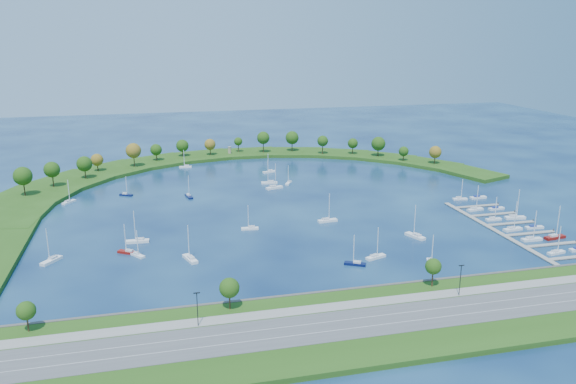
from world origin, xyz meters
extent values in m
plane|color=#07153E|center=(0.00, 0.00, 0.00)|extent=(700.00, 700.00, 0.00)
cube|color=#274C14|center=(0.00, -124.00, 0.80)|extent=(420.00, 42.00, 1.60)
cube|color=#474442|center=(0.00, -102.50, 0.90)|extent=(420.00, 1.20, 1.80)
cube|color=#515154|center=(0.00, -124.00, 1.66)|extent=(420.00, 16.00, 0.12)
cube|color=gray|center=(0.00, -113.00, 1.66)|extent=(420.00, 5.00, 0.12)
cube|color=silver|center=(0.00, -126.50, 1.73)|extent=(420.00, 0.15, 0.02)
cube|color=silver|center=(0.00, -121.50, 1.73)|extent=(420.00, 0.15, 0.02)
cylinder|color=#382314|center=(-95.00, -107.00, 4.05)|extent=(0.56, 0.56, 4.90)
sphere|color=#194C13|center=(-95.00, -107.00, 7.54)|extent=(5.20, 5.20, 5.20)
cylinder|color=#382314|center=(-40.00, -107.00, 4.22)|extent=(0.56, 0.56, 5.25)
sphere|color=#194C13|center=(-40.00, -107.00, 8.05)|extent=(6.00, 6.00, 6.00)
cylinder|color=#382314|center=(25.00, -107.00, 4.40)|extent=(0.56, 0.56, 5.60)
sphere|color=#194C13|center=(25.00, -107.00, 8.24)|extent=(5.20, 5.20, 5.20)
cylinder|color=black|center=(-50.00, -115.00, 6.60)|extent=(0.24, 0.24, 10.00)
cylinder|color=black|center=(30.00, -115.00, 6.60)|extent=(0.24, 0.24, 10.00)
cube|color=#274C14|center=(-126.75, 7.81, 1.00)|extent=(43.73, 48.72, 2.00)
cube|color=#274C14|center=(-118.83, 37.57, 1.00)|extent=(50.23, 54.30, 2.00)
cube|color=#274C14|center=(-104.03, 64.58, 1.00)|extent=(54.07, 56.09, 2.00)
cube|color=#274C14|center=(-83.21, 87.27, 1.00)|extent=(55.20, 54.07, 2.00)
cube|color=#274C14|center=(-57.57, 104.32, 1.00)|extent=(53.65, 48.47, 2.00)
cube|color=#274C14|center=(-28.60, 114.76, 1.00)|extent=(49.62, 39.75, 2.00)
cube|color=#274C14|center=(2.03, 117.98, 1.00)|extent=(44.32, 29.96, 2.00)
cube|color=#274C14|center=(32.54, 113.79, 1.00)|extent=(49.49, 38.05, 2.00)
cube|color=#274C14|center=(61.17, 102.44, 1.00)|extent=(51.13, 44.12, 2.00)
cube|color=#274C14|center=(86.25, 84.58, 1.00)|extent=(49.19, 47.96, 2.00)
cube|color=#274C14|center=(106.34, 61.24, 1.00)|extent=(43.90, 49.49, 2.00)
cube|color=#274C14|center=(120.28, 33.78, 1.00)|extent=(35.67, 48.74, 2.00)
cylinder|color=#382314|center=(-121.78, 36.48, 6.10)|extent=(0.56, 0.56, 8.21)
sphere|color=#194C13|center=(-121.78, 36.48, 12.05)|extent=(9.19, 9.19, 9.19)
cylinder|color=#382314|center=(-110.53, 51.32, 5.81)|extent=(0.56, 0.56, 7.62)
sphere|color=#194C13|center=(-110.53, 51.32, 11.28)|extent=(8.31, 8.31, 8.31)
cylinder|color=#382314|center=(-95.92, 66.43, 5.26)|extent=(0.56, 0.56, 6.52)
sphere|color=#194C13|center=(-95.92, 66.43, 10.22)|extent=(8.50, 8.50, 8.50)
cylinder|color=#382314|center=(-90.56, 82.82, 4.65)|extent=(0.56, 0.56, 5.31)
sphere|color=brown|center=(-90.56, 82.82, 8.74)|extent=(7.17, 7.17, 7.17)
cylinder|color=#382314|center=(-69.93, 89.81, 6.01)|extent=(0.56, 0.56, 8.01)
sphere|color=brown|center=(-69.93, 89.81, 11.84)|extent=(9.13, 9.13, 9.13)
cylinder|color=#382314|center=(-56.52, 104.22, 4.74)|extent=(0.56, 0.56, 5.48)
sphere|color=#194C13|center=(-56.52, 104.22, 8.94)|extent=(7.30, 7.30, 7.30)
cylinder|color=#382314|center=(-39.56, 113.31, 4.71)|extent=(0.56, 0.56, 5.43)
sphere|color=#194C13|center=(-39.56, 113.31, 9.04)|extent=(8.08, 8.08, 8.08)
cylinder|color=#382314|center=(-21.58, 113.04, 4.81)|extent=(0.56, 0.56, 5.63)
sphere|color=brown|center=(-21.58, 113.04, 9.11)|extent=(7.41, 7.41, 7.41)
cylinder|color=#382314|center=(-1.88, 118.76, 5.06)|extent=(0.56, 0.56, 6.11)
sphere|color=#194C13|center=(-1.88, 118.76, 9.24)|extent=(5.64, 5.64, 5.64)
cylinder|color=#382314|center=(14.22, 112.61, 6.20)|extent=(0.56, 0.56, 8.40)
sphere|color=#194C13|center=(14.22, 112.61, 12.10)|extent=(8.47, 8.47, 8.47)
cylinder|color=#382314|center=(34.28, 112.88, 5.75)|extent=(0.56, 0.56, 7.50)
sphere|color=#194C13|center=(34.28, 112.88, 11.30)|extent=(8.99, 8.99, 8.99)
cylinder|color=#382314|center=(51.75, 98.85, 5.66)|extent=(0.56, 0.56, 7.32)
sphere|color=#194C13|center=(51.75, 98.85, 10.77)|extent=(7.24, 7.24, 7.24)
cylinder|color=#382314|center=(71.07, 93.56, 4.97)|extent=(0.56, 0.56, 5.93)
sphere|color=#194C13|center=(71.07, 93.56, 9.29)|extent=(6.77, 6.77, 6.77)
cylinder|color=#382314|center=(84.99, 83.29, 5.22)|extent=(0.56, 0.56, 6.45)
sphere|color=#194C13|center=(84.99, 83.29, 10.28)|extent=(9.16, 9.16, 9.16)
cylinder|color=#382314|center=(95.25, 66.52, 4.40)|extent=(0.56, 0.56, 4.80)
sphere|color=#194C13|center=(95.25, 66.52, 8.05)|extent=(6.23, 6.23, 6.23)
cylinder|color=#382314|center=(110.33, 53.84, 4.91)|extent=(0.56, 0.56, 5.81)
sphere|color=brown|center=(110.33, 53.84, 9.33)|extent=(7.62, 7.62, 7.62)
cylinder|color=gray|center=(-8.47, 114.73, 4.17)|extent=(2.20, 2.20, 4.34)
cylinder|color=gray|center=(-8.47, 114.73, 6.49)|extent=(2.60, 2.60, 0.30)
cube|color=gray|center=(78.00, -61.00, 0.35)|extent=(2.20, 82.00, 0.40)
cube|color=gray|center=(90.10, -94.00, 0.35)|extent=(22.00, 2.00, 0.40)
cube|color=gray|center=(90.10, -80.80, 0.35)|extent=(22.00, 2.00, 0.40)
cylinder|color=#382314|center=(101.00, -80.80, 0.60)|extent=(0.36, 0.36, 1.60)
cube|color=gray|center=(90.10, -67.60, 0.35)|extent=(22.00, 2.00, 0.40)
cylinder|color=#382314|center=(101.00, -67.60, 0.60)|extent=(0.36, 0.36, 1.60)
cube|color=gray|center=(90.10, -54.40, 0.35)|extent=(22.00, 2.00, 0.40)
cylinder|color=#382314|center=(101.00, -54.40, 0.60)|extent=(0.36, 0.36, 1.60)
cube|color=gray|center=(90.10, -41.20, 0.35)|extent=(22.00, 2.00, 0.40)
cylinder|color=#382314|center=(101.00, -41.20, 0.60)|extent=(0.36, 0.36, 1.60)
cube|color=gray|center=(90.10, -28.00, 0.35)|extent=(22.00, 2.00, 0.40)
cylinder|color=#382314|center=(101.00, -28.00, 0.60)|extent=(0.36, 0.36, 1.60)
cube|color=white|center=(-48.27, -62.71, 0.54)|extent=(5.28, 9.42, 1.09)
cube|color=silver|center=(-47.99, -63.57, 1.47)|extent=(2.69, 3.58, 0.76)
cylinder|color=silver|center=(-48.50, -62.02, 7.22)|extent=(0.32, 0.32, 12.26)
cube|color=white|center=(35.28, -86.84, 0.46)|extent=(4.31, 8.02, 0.93)
cube|color=silver|center=(35.50, -86.10, 1.25)|extent=(2.23, 3.02, 0.65)
cylinder|color=silver|center=(35.10, -87.43, 6.14)|extent=(0.32, 0.32, 10.42)
cube|color=#0A123E|center=(8.52, -81.15, 0.46)|extent=(7.74, 5.58, 0.92)
cube|color=silver|center=(9.19, -81.52, 1.24)|extent=(3.07, 2.61, 0.64)
cylinder|color=silver|center=(7.98, -80.85, 6.09)|extent=(0.32, 0.32, 10.34)
cube|color=white|center=(42.10, -60.05, 0.55)|extent=(5.76, 9.53, 1.11)
cube|color=silver|center=(42.44, -60.91, 1.49)|extent=(2.86, 3.67, 0.78)
cylinder|color=silver|center=(41.84, -59.36, 7.34)|extent=(0.32, 0.32, 12.46)
cube|color=white|center=(12.71, 35.23, 0.43)|extent=(5.21, 7.19, 0.85)
cube|color=silver|center=(13.06, 35.86, 1.15)|extent=(2.43, 2.86, 0.60)
cylinder|color=silver|center=(12.43, 34.74, 5.66)|extent=(0.32, 0.32, 9.61)
cube|color=#0A123E|center=(-42.55, 20.84, 0.47)|extent=(3.81, 8.09, 0.94)
cube|color=silver|center=(-42.72, 21.60, 1.26)|extent=(2.08, 3.00, 0.66)
cylinder|color=silver|center=(-42.42, 20.23, 6.20)|extent=(0.32, 0.32, 10.54)
cube|color=white|center=(2.89, 26.92, 0.56)|extent=(9.66, 5.31, 1.12)
cube|color=silver|center=(2.00, 26.64, 1.51)|extent=(3.66, 2.73, 0.78)
cylinder|color=silver|center=(3.60, 27.14, 7.40)|extent=(0.32, 0.32, 12.56)
cube|color=white|center=(-66.92, -54.16, 0.42)|extent=(5.68, 6.81, 0.84)
cube|color=silver|center=(-67.33, -53.59, 1.13)|extent=(2.54, 2.79, 0.59)
cylinder|color=silver|center=(-66.60, -54.61, 5.56)|extent=(0.32, 0.32, 9.44)
cube|color=white|center=(-97.13, -52.44, 0.53)|extent=(7.21, 8.61, 1.06)
cube|color=silver|center=(-96.61, -51.73, 1.43)|extent=(3.22, 3.52, 0.74)
cylinder|color=silver|center=(-97.55, -53.01, 7.03)|extent=(0.32, 0.32, 11.94)
cube|color=white|center=(2.44, 37.91, 0.53)|extent=(9.06, 3.69, 1.06)
cube|color=silver|center=(3.31, 37.79, 1.42)|extent=(3.29, 2.14, 0.74)
cylinder|color=silver|center=(1.75, 38.01, 6.99)|extent=(0.32, 0.32, 11.87)
cube|color=white|center=(13.68, -32.47, 0.52)|extent=(8.83, 3.24, 1.04)
cube|color=silver|center=(12.82, -32.56, 1.40)|extent=(3.17, 1.98, 0.73)
cylinder|color=silver|center=(14.37, -32.41, 6.87)|extent=(0.32, 0.32, 11.67)
cube|color=white|center=(-67.02, -39.26, 0.53)|extent=(9.03, 2.94, 1.07)
cube|color=silver|center=(-66.13, -39.30, 1.44)|extent=(3.20, 1.90, 0.75)
cylinder|color=silver|center=(-67.73, -39.22, 7.08)|extent=(0.32, 0.32, 12.03)
cube|color=white|center=(-39.64, 88.31, 0.45)|extent=(7.73, 2.90, 0.91)
cube|color=silver|center=(-38.89, 88.23, 1.22)|extent=(2.79, 1.75, 0.63)
cylinder|color=silver|center=(-40.24, 88.37, 6.00)|extent=(0.32, 0.32, 10.20)
cube|color=white|center=(-21.24, -34.47, 0.43)|extent=(7.43, 2.89, 0.87)
cube|color=silver|center=(-20.52, -34.55, 1.17)|extent=(2.69, 1.71, 0.61)
cylinder|color=silver|center=(-21.82, -34.40, 5.75)|extent=(0.32, 0.32, 9.77)
cube|color=#0A123E|center=(-73.34, 31.75, 0.41)|extent=(6.95, 5.08, 0.83)
cube|color=silver|center=(-73.94, 32.09, 1.12)|extent=(2.77, 2.37, 0.58)
cylinder|color=silver|center=(-72.86, 31.48, 5.48)|extent=(0.32, 0.32, 9.31)
cube|color=white|center=(18.11, -76.99, 0.49)|extent=(8.39, 4.84, 0.97)
cube|color=silver|center=(17.35, -77.26, 1.31)|extent=(3.20, 2.44, 0.68)
cylinder|color=silver|center=(18.72, -76.77, 6.44)|extent=(0.32, 0.32, 10.94)
cube|color=white|center=(-100.08, 24.92, 0.47)|extent=(6.34, 7.62, 0.94)
cube|color=silver|center=(-100.54, 24.28, 1.27)|extent=(2.84, 3.12, 0.66)
cylinder|color=silver|center=(-99.72, 25.42, 6.22)|extent=(0.32, 0.32, 10.55)
cube|color=white|center=(7.70, 63.28, 0.47)|extent=(8.14, 4.30, 0.94)
cube|color=silver|center=(8.45, 63.49, 1.27)|extent=(3.06, 2.24, 0.66)
cylinder|color=silver|center=(7.09, 63.10, 6.23)|extent=(0.32, 0.32, 10.58)
cube|color=maroon|center=(-70.54, -50.29, 0.47)|extent=(7.80, 6.02, 0.94)
cube|color=silver|center=(-69.88, -50.71, 1.27)|extent=(3.14, 2.76, 0.66)
cylinder|color=silver|center=(-71.07, -49.96, 6.23)|extent=(0.32, 0.32, 10.58)
cube|color=white|center=(85.60, -88.89, 0.45)|extent=(7.68, 3.29, 0.89)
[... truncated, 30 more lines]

